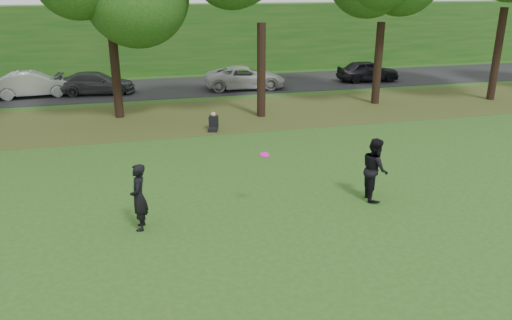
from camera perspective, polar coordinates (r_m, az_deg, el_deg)
The scene contains 9 objects.
ground at distance 13.48m, azimuth -2.21°, elevation -8.73°, with size 120.00×120.00×0.00m, color #265119.
leaf_litter at distance 25.55m, azimuth -8.55°, elevation 4.82°, with size 60.00×7.00×0.01m, color #453918.
street at distance 33.33m, azimuth -10.12°, elevation 8.16°, with size 70.00×7.00×0.02m, color black.
far_hedge at distance 38.89m, azimuth -11.13°, elevation 13.39°, with size 70.00×3.00×5.00m, color #185117.
player_left at distance 13.85m, azimuth -13.25°, elevation -4.16°, with size 0.68×0.45×1.87m, color black.
player_right at distance 15.80m, azimuth 13.43°, elevation -1.01°, with size 0.96×0.75×1.97m, color black.
parked_cars at distance 32.05m, azimuth -11.43°, elevation 8.92°, with size 37.59×3.41×1.52m.
frisbee at distance 14.26m, azimuth 1.00°, elevation 0.59°, with size 0.36×0.36×0.12m.
seated_person at distance 23.12m, azimuth -4.89°, elevation 4.20°, with size 0.60×0.82×0.83m.
Camera 1 is at (-2.49, -11.62, 6.36)m, focal length 35.00 mm.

